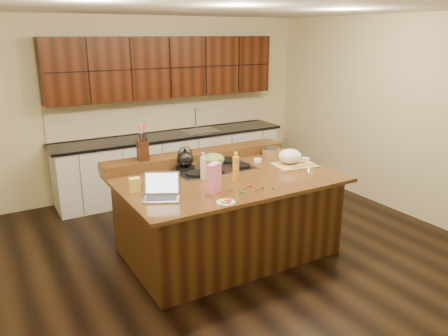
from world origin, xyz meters
TOP-DOWN VIEW (x-y plane):
  - room at (0.00, 0.00)m, footprint 5.52×5.02m
  - island at (0.00, 0.00)m, footprint 2.40×1.60m
  - back_ledge at (0.00, 0.70)m, footprint 2.40×0.30m
  - cooktop at (0.00, 0.30)m, footprint 0.92×0.52m
  - back_counter at (0.30, 2.23)m, footprint 3.70×0.66m
  - kettle at (-0.30, 0.43)m, footprint 0.26×0.26m
  - green_bowl at (0.00, 0.30)m, footprint 0.31×0.31m
  - laptop at (-0.88, -0.26)m, footprint 0.43×0.40m
  - oil_bottle at (0.01, -0.19)m, footprint 0.09×0.09m
  - vinegar_bottle at (-0.27, 0.04)m, footprint 0.08×0.08m
  - wooden_tray at (0.89, -0.03)m, footprint 0.53×0.42m
  - ramekin_a at (0.92, 0.08)m, footprint 0.12×0.12m
  - ramekin_b at (1.15, 0.01)m, footprint 0.11×0.11m
  - ramekin_c at (0.61, 0.27)m, footprint 0.12×0.12m
  - strainer_bowl at (0.94, 0.43)m, footprint 0.29×0.29m
  - kitchen_timer at (0.94, -0.31)m, footprint 0.09×0.09m
  - pink_bag at (-0.37, -0.39)m, footprint 0.18×0.16m
  - candy_plate at (-0.41, -0.69)m, footprint 0.19×0.19m
  - package_box at (-1.05, 0.02)m, footprint 0.11×0.08m
  - utensil_crock at (-0.70, 0.70)m, footprint 0.16×0.16m
  - knife_block at (-0.71, 0.70)m, footprint 0.14×0.20m
  - gumdrop_0 at (-0.02, -0.45)m, footprint 0.02×0.02m
  - gumdrop_1 at (-0.22, -0.45)m, footprint 0.02×0.02m
  - gumdrop_2 at (0.19, -0.61)m, footprint 0.02×0.02m
  - gumdrop_3 at (-0.25, -0.58)m, footprint 0.02×0.02m
  - gumdrop_4 at (-0.11, -0.47)m, footprint 0.02×0.02m
  - gumdrop_5 at (-0.12, -0.56)m, footprint 0.02×0.02m
  - gumdrop_6 at (-0.01, -0.60)m, footprint 0.02×0.02m
  - gumdrop_7 at (0.04, -0.56)m, footprint 0.02×0.02m
  - gumdrop_8 at (0.11, -0.55)m, footprint 0.02×0.02m
  - gumdrop_9 at (-0.07, -0.45)m, footprint 0.02×0.02m
  - gumdrop_10 at (0.03, -0.44)m, footprint 0.02×0.02m
  - gumdrop_11 at (-0.15, -0.54)m, footprint 0.02×0.02m
  - gumdrop_12 at (0.04, -0.44)m, footprint 0.02×0.02m

SIDE VIEW (x-z plane):
  - island at x=0.00m, z-range 0.00..0.92m
  - candy_plate at x=-0.41m, z-range 0.92..0.93m
  - gumdrop_0 at x=-0.02m, z-range 0.92..0.94m
  - gumdrop_1 at x=-0.22m, z-range 0.92..0.94m
  - gumdrop_2 at x=0.19m, z-range 0.92..0.94m
  - gumdrop_3 at x=-0.25m, z-range 0.92..0.94m
  - gumdrop_4 at x=-0.11m, z-range 0.92..0.94m
  - gumdrop_5 at x=-0.12m, z-range 0.92..0.94m
  - gumdrop_6 at x=-0.01m, z-range 0.92..0.94m
  - gumdrop_7 at x=0.04m, z-range 0.92..0.94m
  - gumdrop_8 at x=0.11m, z-range 0.92..0.94m
  - gumdrop_9 at x=-0.07m, z-range 0.92..0.94m
  - gumdrop_10 at x=0.03m, z-range 0.92..0.94m
  - gumdrop_11 at x=-0.15m, z-range 0.92..0.94m
  - gumdrop_12 at x=0.04m, z-range 0.92..0.94m
  - cooktop at x=0.00m, z-range 0.91..0.96m
  - ramekin_a at x=0.92m, z-range 0.92..0.96m
  - ramekin_b at x=1.15m, z-range 0.92..0.96m
  - ramekin_c at x=0.61m, z-range 0.92..0.96m
  - kitchen_timer at x=0.94m, z-range 0.92..0.99m
  - strainer_bowl at x=0.94m, z-range 0.92..1.01m
  - back_ledge at x=0.00m, z-range 0.92..1.04m
  - back_counter at x=0.30m, z-range -0.22..2.18m
  - laptop at x=-0.88m, z-range 0.86..1.10m
  - package_box at x=-1.05m, z-range 0.92..1.07m
  - wooden_tray at x=0.89m, z-range 0.91..1.11m
  - green_bowl at x=0.00m, z-range 0.97..1.11m
  - vinegar_bottle at x=-0.27m, z-range 0.92..1.17m
  - kettle at x=-0.30m, z-range 0.97..1.14m
  - oil_bottle at x=0.01m, z-range 0.92..1.19m
  - pink_bag at x=-0.37m, z-range 0.92..1.22m
  - utensil_crock at x=-0.70m, z-range 1.04..1.18m
  - knife_block at x=-0.71m, z-range 1.04..1.27m
  - room at x=0.00m, z-range -0.01..2.71m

